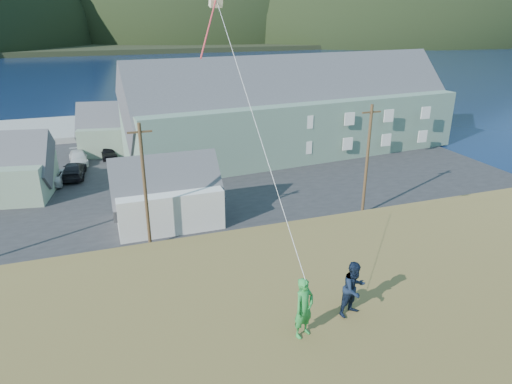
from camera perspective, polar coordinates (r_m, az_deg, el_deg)
ground at (r=32.49m, az=-10.14°, el=-7.68°), size 900.00×900.00×0.00m
grass_strip at (r=30.74m, az=-9.51°, el=-9.33°), size 110.00×8.00×0.10m
waterfront_lot at (r=47.98m, az=-13.57°, el=1.88°), size 72.00×36.00×0.12m
wharf at (r=69.93m, az=-20.68°, el=7.52°), size 26.00×14.00×0.90m
far_shore at (r=358.55m, az=-19.54°, el=17.93°), size 900.00×320.00×2.00m
far_hills at (r=310.43m, az=-12.52°, el=18.43°), size 760.00×265.00×143.00m
lodge at (r=54.20m, az=4.94°, el=10.30°), size 39.67×14.35×13.66m
shed_white at (r=36.25m, az=-11.10°, el=-0.12°), size 8.33×5.61×6.65m
shed_palegreen_far at (r=57.02m, az=-15.98°, el=7.58°), size 11.59×7.70×7.25m
utility_poles at (r=31.84m, az=-12.24°, el=0.82°), size 32.05×0.24×9.28m
parked_cars at (r=51.22m, az=-22.46°, el=2.98°), size 23.12×12.57×1.57m
kite_flyer_green at (r=12.95m, az=6.01°, el=-14.21°), size 0.77×0.65×1.79m
kite_flyer_navy at (r=14.00m, az=12.15°, el=-11.75°), size 0.99×0.87×1.74m
kite_rig at (r=17.35m, az=-5.01°, el=22.07°), size 0.87×4.07×10.46m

